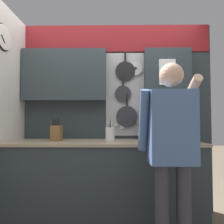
{
  "coord_description": "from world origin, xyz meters",
  "views": [
    {
      "loc": [
        0.11,
        -2.33,
        1.18
      ],
      "look_at": [
        0.07,
        0.2,
        1.29
      ],
      "focal_mm": 32.0,
      "sensor_mm": 36.0,
      "label": 1
    }
  ],
  "objects_px": {
    "knife_block": "(57,133)",
    "utensil_crock": "(110,134)",
    "person": "(172,142)",
    "microwave": "(167,127)"
  },
  "relations": [
    {
      "from": "knife_block",
      "to": "utensil_crock",
      "type": "bearing_deg",
      "value": 0.16
    },
    {
      "from": "knife_block",
      "to": "person",
      "type": "bearing_deg",
      "value": -28.9
    },
    {
      "from": "utensil_crock",
      "to": "knife_block",
      "type": "bearing_deg",
      "value": -179.84
    },
    {
      "from": "knife_block",
      "to": "utensil_crock",
      "type": "distance_m",
      "value": 0.63
    },
    {
      "from": "utensil_crock",
      "to": "person",
      "type": "xyz_separation_m",
      "value": [
        0.54,
        -0.65,
        -0.03
      ]
    },
    {
      "from": "microwave",
      "to": "person",
      "type": "xyz_separation_m",
      "value": [
        -0.13,
        -0.64,
        -0.1
      ]
    },
    {
      "from": "microwave",
      "to": "utensil_crock",
      "type": "distance_m",
      "value": 0.67
    },
    {
      "from": "utensil_crock",
      "to": "person",
      "type": "relative_size",
      "value": 0.16
    },
    {
      "from": "microwave",
      "to": "person",
      "type": "bearing_deg",
      "value": -101.37
    },
    {
      "from": "microwave",
      "to": "knife_block",
      "type": "distance_m",
      "value": 1.3
    }
  ]
}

